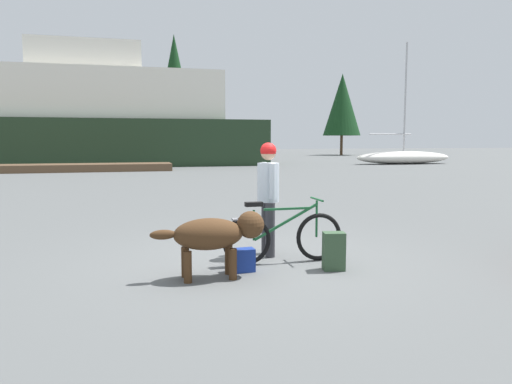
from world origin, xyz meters
TOP-DOWN VIEW (x-y plane):
  - ground_plane at (0.00, 0.00)m, footprint 160.00×160.00m
  - bicycle at (0.27, -0.21)m, footprint 1.74×0.44m
  - person_cyclist at (0.20, 0.26)m, footprint 0.32×0.53m
  - dog at (-0.76, -0.71)m, footprint 1.42×0.46m
  - backpack at (0.81, -0.74)m, footprint 0.31×0.25m
  - handbag_pannier at (-0.38, -0.52)m, footprint 0.33×0.20m
  - dock_pier at (-6.73, 21.29)m, footprint 14.46×2.11m
  - ferry_boat at (-7.08, 28.36)m, footprint 28.99×8.32m
  - sailboat_moored at (17.04, 24.03)m, footprint 7.22×2.02m
  - pine_tree_center at (2.81, 42.88)m, footprint 3.91×3.91m
  - pine_tree_far_right at (21.13, 43.39)m, footprint 4.13×4.13m
  - pine_tree_mid_back at (-4.09, 50.11)m, footprint 3.43×3.43m

SIDE VIEW (x-z plane):
  - ground_plane at x=0.00m, z-range 0.00..0.00m
  - handbag_pannier at x=-0.38m, z-range 0.00..0.30m
  - dock_pier at x=-6.73m, z-range 0.00..0.40m
  - backpack at x=0.81m, z-range 0.00..0.50m
  - bicycle at x=0.27m, z-range -0.07..0.82m
  - sailboat_moored at x=17.04m, z-range -3.71..4.71m
  - dog at x=-0.76m, z-range 0.14..0.96m
  - person_cyclist at x=0.20m, z-range 0.16..1.84m
  - ferry_boat at x=-7.08m, z-range -1.29..7.32m
  - pine_tree_far_right at x=21.13m, z-range 1.08..10.00m
  - pine_tree_mid_back at x=-4.09m, z-range 1.39..11.74m
  - pine_tree_center at x=2.81m, z-range 1.19..13.24m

